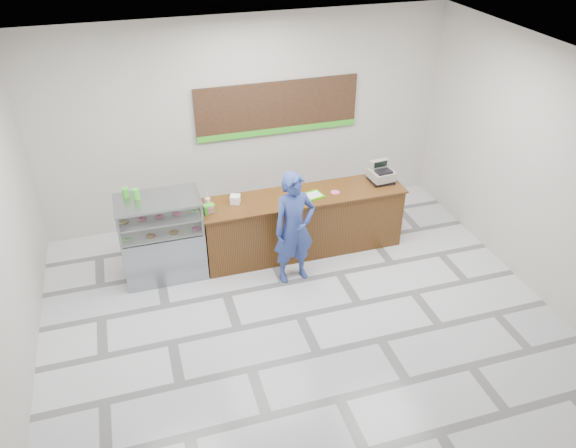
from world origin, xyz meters
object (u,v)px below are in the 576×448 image
object	(u,v)px
customer	(294,228)
sales_counter	(303,223)
display_case	(162,237)
cash_register	(381,174)
serving_tray	(311,196)

from	to	relation	value
customer	sales_counter	bearing A→B (deg)	54.91
sales_counter	display_case	size ratio (longest dim) A/B	2.45
cash_register	display_case	bearing A→B (deg)	175.78
cash_register	customer	size ratio (longest dim) A/B	0.23
display_case	cash_register	world-z (taller)	cash_register
sales_counter	serving_tray	distance (m)	0.54
sales_counter	customer	distance (m)	0.84
sales_counter	display_case	distance (m)	2.23
display_case	cash_register	distance (m)	3.60
display_case	customer	world-z (taller)	customer
sales_counter	display_case	bearing A→B (deg)	-180.00
cash_register	serving_tray	distance (m)	1.26
serving_tray	display_case	bearing A→B (deg)	165.67
display_case	serving_tray	bearing A→B (deg)	-1.85
serving_tray	customer	world-z (taller)	customer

